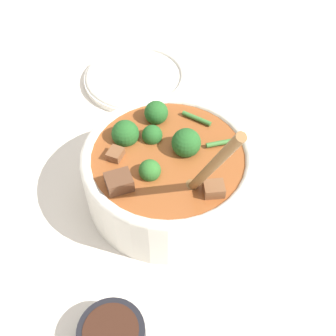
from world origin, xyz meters
name	(u,v)px	position (x,y,z in m)	size (l,w,h in m)	color
ground_plane	(168,193)	(0.00, 0.00, 0.00)	(4.00, 4.00, 0.00)	silver
stew_bowl	(168,171)	(0.00, 0.00, 0.06)	(0.27, 0.25, 0.25)	white
condiment_bowl	(112,335)	(-0.18, 0.15, 0.02)	(0.08, 0.08, 0.04)	black
empty_plate	(136,77)	(0.29, -0.05, 0.01)	(0.21, 0.21, 0.02)	silver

